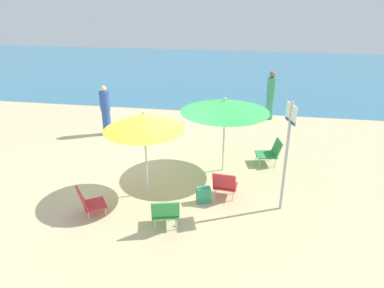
# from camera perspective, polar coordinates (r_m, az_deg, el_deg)

# --- Properties ---
(ground_plane) EXTENTS (40.00, 40.00, 0.00)m
(ground_plane) POSITION_cam_1_polar(r_m,az_deg,el_deg) (8.42, -5.78, -6.09)
(ground_plane) COLOR #D3BC8C
(sea_water) EXTENTS (40.00, 16.00, 0.01)m
(sea_water) POSITION_cam_1_polar(r_m,az_deg,el_deg) (21.13, 3.99, 11.94)
(sea_water) COLOR teal
(sea_water) RESTS_ON ground_plane
(umbrella_yellow) EXTENTS (1.71, 1.71, 1.94)m
(umbrella_yellow) POSITION_cam_1_polar(r_m,az_deg,el_deg) (7.24, -7.85, 3.62)
(umbrella_yellow) COLOR silver
(umbrella_yellow) RESTS_ON ground_plane
(umbrella_green) EXTENTS (2.12, 2.12, 1.91)m
(umbrella_green) POSITION_cam_1_polar(r_m,az_deg,el_deg) (8.29, 5.42, 6.24)
(umbrella_green) COLOR silver
(umbrella_green) RESTS_ON ground_plane
(beach_chair_a) EXTENTS (0.54, 0.54, 0.67)m
(beach_chair_a) POSITION_cam_1_polar(r_m,az_deg,el_deg) (7.59, 5.38, -6.53)
(beach_chair_a) COLOR red
(beach_chair_a) RESTS_ON ground_plane
(beach_chair_b) EXTENTS (0.68, 0.67, 0.60)m
(beach_chair_b) POSITION_cam_1_polar(r_m,az_deg,el_deg) (7.36, -16.50, -9.04)
(beach_chair_b) COLOR red
(beach_chair_b) RESTS_ON ground_plane
(beach_chair_c) EXTENTS (0.69, 0.61, 0.65)m
(beach_chair_c) POSITION_cam_1_polar(r_m,az_deg,el_deg) (9.33, 12.74, -1.24)
(beach_chair_c) COLOR #33934C
(beach_chair_c) RESTS_ON ground_plane
(beach_chair_d) EXTENTS (0.63, 0.61, 0.67)m
(beach_chair_d) POSITION_cam_1_polar(r_m,az_deg,el_deg) (6.66, -4.36, -11.00)
(beach_chair_d) COLOR #33934C
(beach_chair_d) RESTS_ON ground_plane
(person_a) EXTENTS (0.31, 0.31, 1.57)m
(person_a) POSITION_cam_1_polar(r_m,az_deg,el_deg) (11.26, -13.94, 5.37)
(person_a) COLOR #2D519E
(person_a) RESTS_ON ground_plane
(person_b) EXTENTS (0.30, 0.30, 1.71)m
(person_b) POSITION_cam_1_polar(r_m,az_deg,el_deg) (12.63, 12.75, 7.80)
(person_b) COLOR #389970
(person_b) RESTS_ON ground_plane
(warning_sign) EXTENTS (0.16, 0.43, 2.31)m
(warning_sign) POSITION_cam_1_polar(r_m,az_deg,el_deg) (6.96, 15.37, 0.07)
(warning_sign) COLOR #ADADB2
(warning_sign) RESTS_ON ground_plane
(beach_bag) EXTENTS (0.33, 0.27, 0.35)m
(beach_bag) POSITION_cam_1_polar(r_m,az_deg,el_deg) (7.52, 1.89, -8.32)
(beach_bag) COLOR #389970
(beach_bag) RESTS_ON ground_plane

